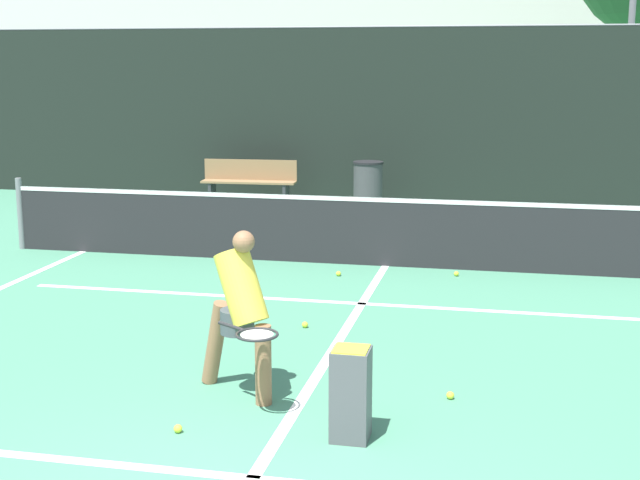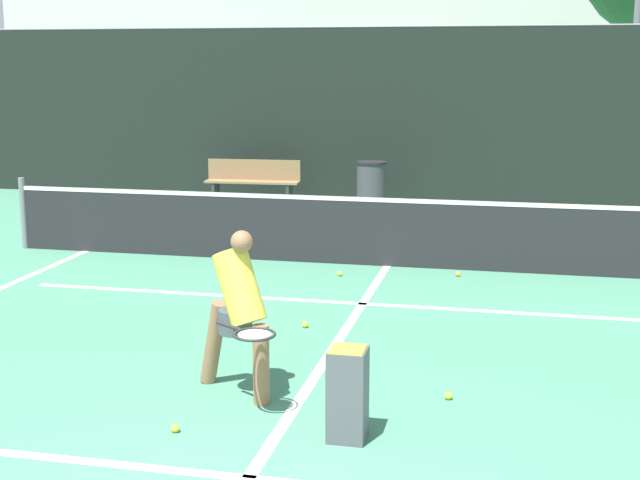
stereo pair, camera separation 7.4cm
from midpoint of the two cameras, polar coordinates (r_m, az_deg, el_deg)
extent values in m
cube|color=white|center=(6.27, -4.69, -14.96)|extent=(11.00, 0.10, 0.01)
cube|color=white|center=(10.39, 2.49, -4.08)|extent=(8.25, 0.10, 0.01)
cube|color=white|center=(9.20, 1.16, -6.16)|extent=(0.10, 6.49, 0.01)
cylinder|color=slate|center=(14.03, -18.77, 1.61)|extent=(0.09, 0.09, 1.07)
cube|color=#232326|center=(12.19, 4.07, 0.50)|extent=(11.00, 0.02, 0.95)
cube|color=white|center=(12.12, 4.10, 2.57)|extent=(11.00, 0.03, 0.06)
cube|color=black|center=(17.58, 6.73, 7.83)|extent=(24.00, 0.06, 3.39)
cylinder|color=slate|center=(17.56, 6.86, 13.42)|extent=(24.00, 0.04, 0.04)
cylinder|color=#8C6042|center=(7.37, -3.94, -7.99)|extent=(0.14, 0.14, 0.67)
cylinder|color=#8C6042|center=(7.81, -6.99, -6.55)|extent=(0.35, 0.29, 0.78)
cylinder|color=#3F474C|center=(7.51, -5.60, -5.21)|extent=(0.29, 0.29, 0.20)
cylinder|color=yellow|center=(7.38, -5.35, -3.02)|extent=(0.52, 0.43, 0.73)
sphere|color=#8C6042|center=(7.26, -5.20, -0.11)|extent=(0.18, 0.18, 0.18)
cylinder|color=#262628|center=(7.21, -6.00, -5.52)|extent=(0.27, 0.19, 0.03)
torus|color=#262628|center=(6.98, -4.36, -6.06)|extent=(0.47, 0.47, 0.02)
cylinder|color=beige|center=(6.98, -4.36, -6.06)|extent=(0.36, 0.36, 0.01)
sphere|color=#D1E033|center=(11.69, 1.01, -2.16)|extent=(0.07, 0.07, 0.07)
sphere|color=#D1E033|center=(11.82, 8.54, -2.15)|extent=(0.07, 0.07, 0.07)
sphere|color=#D1E033|center=(7.01, -9.39, -11.83)|extent=(0.07, 0.07, 0.07)
sphere|color=#D1E033|center=(7.63, 8.06, -9.82)|extent=(0.07, 0.07, 0.07)
sphere|color=#D1E033|center=(9.47, -1.20, -5.44)|extent=(0.07, 0.07, 0.07)
cube|color=#4C4C51|center=(6.71, 1.66, -9.85)|extent=(0.28, 0.28, 0.70)
cube|color=#D1E033|center=(6.59, 1.67, -7.18)|extent=(0.25, 0.25, 0.06)
cube|color=olive|center=(17.51, -4.71, 3.72)|extent=(1.87, 0.46, 0.04)
cube|color=olive|center=(17.66, -4.59, 4.47)|extent=(1.86, 0.14, 0.42)
cube|color=#333338|center=(17.73, -7.04, 3.05)|extent=(0.06, 0.32, 0.44)
cube|color=#333338|center=(17.38, -2.32, 2.96)|extent=(0.06, 0.32, 0.44)
cylinder|color=#3F3F42|center=(16.88, 2.96, 3.44)|extent=(0.55, 0.55, 0.87)
cylinder|color=black|center=(16.83, 2.97, 4.97)|extent=(0.57, 0.57, 0.04)
cube|color=silver|center=(20.97, 15.52, 4.58)|extent=(1.84, 4.60, 0.85)
cube|color=#1E2328|center=(20.67, 15.66, 6.45)|extent=(1.55, 2.76, 0.57)
cylinder|color=black|center=(22.50, 17.41, 4.59)|extent=(0.18, 0.60, 0.60)
cylinder|color=black|center=(19.60, 18.16, 3.60)|extent=(0.18, 0.60, 0.60)
cylinder|color=slate|center=(23.29, 19.30, 14.15)|extent=(0.16, 0.16, 8.26)
cube|color=beige|center=(33.24, 9.46, 12.50)|extent=(36.00, 2.40, 6.96)
camera|label=1|loc=(0.04, -90.23, -0.05)|focal=50.00mm
camera|label=2|loc=(0.04, 89.77, 0.05)|focal=50.00mm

